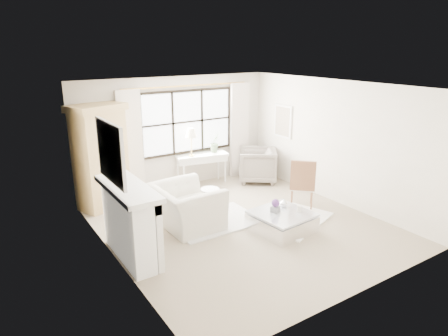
{
  "coord_description": "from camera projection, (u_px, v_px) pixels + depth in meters",
  "views": [
    {
      "loc": [
        -4.21,
        -5.82,
        3.4
      ],
      "look_at": [
        -0.29,
        0.2,
        1.17
      ],
      "focal_mm": 32.0,
      "sensor_mm": 36.0,
      "label": 1
    }
  ],
  "objects": [
    {
      "name": "mantel_lamp",
      "position": [
        117.0,
        155.0,
        6.61
      ],
      "size": [
        0.22,
        0.22,
        0.51
      ],
      "color": "black",
      "rests_on": "fireplace"
    },
    {
      "name": "mirror_frame",
      "position": [
        110.0,
        152.0,
        6.03
      ],
      "size": [
        0.05,
        1.15,
        0.95
      ],
      "primitive_type": "cube",
      "color": "silver",
      "rests_on": "wall_left"
    },
    {
      "name": "window_frame",
      "position": [
        188.0,
        122.0,
        9.72
      ],
      "size": [
        2.5,
        0.04,
        1.5
      ],
      "primitive_type": null,
      "color": "black",
      "rests_on": "wall_back"
    },
    {
      "name": "wingback_chair",
      "position": [
        257.0,
        165.0,
        10.29
      ],
      "size": [
        1.3,
        1.3,
        0.86
      ],
      "primitive_type": "imported",
      "rotation": [
        0.0,
        0.0,
        -2.21
      ],
      "color": "gray",
      "rests_on": "floor"
    },
    {
      "name": "armoire",
      "position": [
        101.0,
        156.0,
        8.43
      ],
      "size": [
        1.3,
        1.05,
        2.24
      ],
      "rotation": [
        0.0,
        0.0,
        0.36
      ],
      "color": "tan",
      "rests_on": "floor"
    },
    {
      "name": "side_table",
      "position": [
        210.0,
        197.0,
        8.42
      ],
      "size": [
        0.4,
        0.4,
        0.51
      ],
      "color": "white",
      "rests_on": "floor"
    },
    {
      "name": "wall_left",
      "position": [
        111.0,
        183.0,
        6.16
      ],
      "size": [
        0.0,
        5.5,
        5.5
      ],
      "primitive_type": "plane",
      "rotation": [
        1.57,
        0.0,
        1.57
      ],
      "color": "beige",
      "rests_on": "ground"
    },
    {
      "name": "console_table",
      "position": [
        202.0,
        170.0,
        10.01
      ],
      "size": [
        1.36,
        0.69,
        0.8
      ],
      "rotation": [
        0.0,
        0.0,
        -0.19
      ],
      "color": "white",
      "rests_on": "floor"
    },
    {
      "name": "french_chair",
      "position": [
        302.0,
        193.0,
        8.65
      ],
      "size": [
        0.68,
        0.68,
        1.08
      ],
      "rotation": [
        0.0,
        0.0,
        2.37
      ],
      "color": "#8E5B3B",
      "rests_on": "floor"
    },
    {
      "name": "fireplace",
      "position": [
        128.0,
        222.0,
        6.48
      ],
      "size": [
        0.58,
        1.66,
        1.26
      ],
      "color": "white",
      "rests_on": "ground"
    },
    {
      "name": "club_armchair",
      "position": [
        187.0,
        207.0,
        7.67
      ],
      "size": [
        1.15,
        1.31,
        0.84
      ],
      "primitive_type": "imported",
      "rotation": [
        0.0,
        0.0,
        1.59
      ],
      "color": "silver",
      "rests_on": "floor"
    },
    {
      "name": "coffee_vase",
      "position": [
        284.0,
        203.0,
        7.75
      ],
      "size": [
        0.18,
        0.18,
        0.17
      ],
      "primitive_type": "imported",
      "rotation": [
        0.0,
        0.0,
        -0.17
      ],
      "color": "silver",
      "rests_on": "coffee_table"
    },
    {
      "name": "curtain_right",
      "position": [
        239.0,
        130.0,
        10.55
      ],
      "size": [
        0.55,
        0.1,
        2.47
      ],
      "primitive_type": "cube",
      "color": "beige",
      "rests_on": "ground"
    },
    {
      "name": "art_canvas",
      "position": [
        282.0,
        121.0,
        10.04
      ],
      "size": [
        0.01,
        0.52,
        0.72
      ],
      "primitive_type": "cube",
      "color": "#BAA790",
      "rests_on": "wall_right"
    },
    {
      "name": "planter_box",
      "position": [
        275.0,
        209.0,
        7.51
      ],
      "size": [
        0.18,
        0.18,
        0.11
      ],
      "primitive_type": "cube",
      "rotation": [
        0.0,
        0.0,
        0.34
      ],
      "color": "slate",
      "rests_on": "coffee_table"
    },
    {
      "name": "wall_back",
      "position": [
        176.0,
        133.0,
        9.66
      ],
      "size": [
        5.0,
        0.0,
        5.0
      ],
      "primitive_type": "plane",
      "rotation": [
        1.57,
        0.0,
        0.0
      ],
      "color": "beige",
      "rests_on": "ground"
    },
    {
      "name": "curtain_left",
      "position": [
        131.0,
        145.0,
        8.99
      ],
      "size": [
        0.55,
        0.1,
        2.47
      ],
      "primitive_type": "cube",
      "color": "silver",
      "rests_on": "ground"
    },
    {
      "name": "curtain_rod",
      "position": [
        188.0,
        86.0,
        9.42
      ],
      "size": [
        3.3,
        0.04,
        0.04
      ],
      "primitive_type": "cylinder",
      "rotation": [
        0.0,
        1.57,
        0.0
      ],
      "color": "#BE9042",
      "rests_on": "wall_back"
    },
    {
      "name": "art_frame",
      "position": [
        283.0,
        121.0,
        10.05
      ],
      "size": [
        0.04,
        0.62,
        0.82
      ],
      "primitive_type": "cube",
      "color": "white",
      "rests_on": "wall_right"
    },
    {
      "name": "rug_right",
      "position": [
        290.0,
        219.0,
        8.09
      ],
      "size": [
        1.9,
        1.67,
        0.03
      ],
      "primitive_type": "cube",
      "rotation": [
        0.0,
        0.0,
        0.35
      ],
      "color": "white",
      "rests_on": "floor"
    },
    {
      "name": "rug_left",
      "position": [
        214.0,
        221.0,
        7.99
      ],
      "size": [
        1.76,
        1.25,
        0.03
      ],
      "primitive_type": "cube",
      "rotation": [
        0.0,
        0.0,
        -0.01
      ],
      "color": "silver",
      "rests_on": "floor"
    },
    {
      "name": "ceiling",
      "position": [
        244.0,
        86.0,
        7.06
      ],
      "size": [
        5.5,
        5.5,
        0.0
      ],
      "primitive_type": "plane",
      "rotation": [
        3.14,
        0.0,
        0.0
      ],
      "color": "white",
      "rests_on": "ground"
    },
    {
      "name": "orchid_plant",
      "position": [
        215.0,
        143.0,
        10.03
      ],
      "size": [
        0.33,
        0.31,
        0.49
      ],
      "primitive_type": "imported",
      "rotation": [
        0.0,
        0.0,
        0.41
      ],
      "color": "#546C48",
      "rests_on": "console_table"
    },
    {
      "name": "wall_right",
      "position": [
        335.0,
        142.0,
        8.77
      ],
      "size": [
        0.0,
        5.5,
        5.5
      ],
      "primitive_type": "plane",
      "rotation": [
        1.57,
        0.0,
        -1.57
      ],
      "color": "white",
      "rests_on": "ground"
    },
    {
      "name": "window_pane",
      "position": [
        188.0,
        122.0,
        9.73
      ],
      "size": [
        2.4,
        0.02,
        1.5
      ],
      "primitive_type": "cube",
      "color": "white",
      "rests_on": "wall_back"
    },
    {
      "name": "mirror_glass",
      "position": [
        112.0,
        152.0,
        6.04
      ],
      "size": [
        0.02,
        1.0,
        0.8
      ],
      "primitive_type": "cube",
      "color": "silver",
      "rests_on": "wall_left"
    },
    {
      "name": "console_lamp",
      "position": [
        191.0,
        134.0,
        9.57
      ],
      "size": [
        0.28,
        0.28,
        0.69
      ],
      "color": "#A68339",
      "rests_on": "console_table"
    },
    {
      "name": "floor",
      "position": [
        242.0,
        225.0,
        7.86
      ],
      "size": [
        5.5,
        5.5,
        0.0
      ],
      "primitive_type": "plane",
      "color": "tan",
      "rests_on": "ground"
    },
    {
      "name": "planter_flowers",
      "position": [
        276.0,
        203.0,
        7.47
      ],
      "size": [
        0.15,
        0.15,
        0.15
      ],
      "primitive_type": "sphere",
      "color": "#582E73",
      "rests_on": "planter_box"
    },
    {
      "name": "coffee_table",
      "position": [
        282.0,
        222.0,
        7.56
      ],
      "size": [
        1.09,
        1.09,
        0.38
      ],
      "rotation": [
        0.0,
        0.0,
        0.09
      ],
      "color": "white",
      "rests_on": "floor"
    },
    {
      "name": "pillar_candle",
      "position": [
        299.0,
        209.0,
        7.52
      ],
      "size": [
        0.09,
        0.09,
        0.12
      ],
      "primitive_type": "cylinder",
      "color": "silver",
      "rests_on": "coffee_table"
    },
    {
      "name": "wall_front",
      "position": [
        364.0,
        207.0,
        5.26
      ],
      "size": [
        5.0,
        0.0,
        5.0
      ],
      "primitive_type": "plane",
      "rotation": [
        -1.57,
        0.0,
        0.0
      ],
      "color": "silver",
      "rests_on": "ground"
    }
  ]
}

